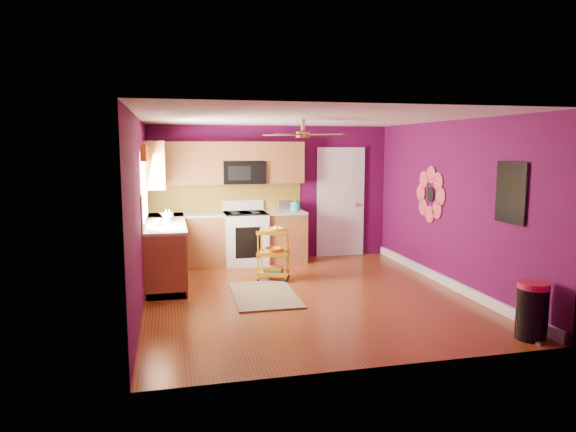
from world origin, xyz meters
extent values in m
plane|color=#65270F|center=(0.00, 0.00, 0.00)|extent=(5.00, 5.00, 0.00)
cube|color=#50093D|center=(0.00, 2.50, 1.25)|extent=(4.50, 0.04, 2.50)
cube|color=#50093D|center=(0.00, -2.50, 1.25)|extent=(4.50, 0.04, 2.50)
cube|color=#50093D|center=(-2.25, 0.00, 1.25)|extent=(0.04, 5.00, 2.50)
cube|color=#50093D|center=(2.25, 0.00, 1.25)|extent=(0.04, 5.00, 2.50)
cube|color=silver|center=(0.00, 0.00, 2.50)|extent=(4.50, 5.00, 0.04)
cube|color=white|center=(2.22, 0.00, 0.07)|extent=(0.05, 4.90, 0.14)
cube|color=brown|center=(-1.95, 1.35, 0.45)|extent=(0.60, 2.30, 0.90)
cube|color=brown|center=(-0.85, 2.20, 0.45)|extent=(2.80, 0.60, 0.90)
cube|color=beige|center=(-1.95, 1.35, 0.92)|extent=(0.63, 2.30, 0.04)
cube|color=beige|center=(-0.85, 2.20, 0.92)|extent=(2.80, 0.63, 0.04)
cube|color=black|center=(-1.95, 1.35, 0.05)|extent=(0.54, 2.30, 0.10)
cube|color=black|center=(-0.85, 2.20, 0.05)|extent=(2.80, 0.54, 0.10)
cube|color=white|center=(-0.55, 2.17, 0.46)|extent=(0.76, 0.66, 0.92)
cube|color=black|center=(-0.55, 2.17, 0.93)|extent=(0.76, 0.62, 0.03)
cube|color=white|center=(-0.55, 2.45, 1.04)|extent=(0.76, 0.06, 0.18)
cube|color=black|center=(-0.55, 1.84, 0.45)|extent=(0.45, 0.02, 0.55)
cube|color=brown|center=(-1.59, 2.33, 1.83)|extent=(1.32, 0.33, 0.75)
cube|color=brown|center=(0.19, 2.33, 1.83)|extent=(0.72, 0.33, 0.75)
cube|color=brown|center=(-0.55, 2.33, 2.03)|extent=(0.76, 0.33, 0.34)
cube|color=brown|center=(-2.08, 1.85, 1.83)|extent=(0.33, 1.30, 0.75)
cube|color=black|center=(-0.55, 2.30, 1.65)|extent=(0.76, 0.38, 0.40)
cube|color=brown|center=(-0.85, 2.49, 1.20)|extent=(2.80, 0.01, 0.51)
cube|color=brown|center=(-2.24, 1.35, 1.20)|extent=(0.01, 2.30, 0.51)
cube|color=white|center=(-2.23, 1.05, 1.55)|extent=(0.03, 1.20, 1.00)
cube|color=#CF6112|center=(-2.20, 1.05, 2.02)|extent=(0.08, 1.35, 0.22)
cube|color=white|center=(1.35, 2.48, 1.02)|extent=(0.85, 0.04, 2.05)
cube|color=white|center=(1.35, 2.46, 1.02)|extent=(0.95, 0.02, 2.15)
sphere|color=#BF8C3F|center=(1.67, 2.42, 1.00)|extent=(0.07, 0.07, 0.07)
cylinder|color=black|center=(2.23, 0.60, 1.35)|extent=(0.01, 0.24, 0.24)
cube|color=teal|center=(2.23, -1.40, 1.55)|extent=(0.03, 0.52, 0.72)
cube|color=black|center=(2.21, -1.40, 1.55)|extent=(0.01, 0.56, 0.76)
cylinder|color=#BF8C3F|center=(0.00, 0.20, 2.42)|extent=(0.06, 0.06, 0.16)
cylinder|color=#BF8C3F|center=(0.00, 0.20, 2.28)|extent=(0.20, 0.20, 0.08)
cube|color=#4C2D19|center=(0.27, 0.47, 2.28)|extent=(0.47, 0.47, 0.01)
cube|color=#4C2D19|center=(-0.27, 0.47, 2.28)|extent=(0.47, 0.47, 0.01)
cube|color=#4C2D19|center=(-0.27, -0.07, 2.28)|extent=(0.47, 0.47, 0.01)
cube|color=#4C2D19|center=(0.27, -0.07, 2.28)|extent=(0.47, 0.47, 0.01)
cube|color=black|center=(-0.59, 0.12, 0.01)|extent=(0.92, 1.47, 0.02)
cylinder|color=gold|center=(-0.54, 0.86, 0.41)|extent=(0.02, 0.02, 0.75)
cylinder|color=gold|center=(-0.14, 0.71, 0.41)|extent=(0.02, 0.02, 0.75)
cylinder|color=gold|center=(-0.44, 1.14, 0.41)|extent=(0.02, 0.02, 0.75)
cylinder|color=gold|center=(-0.03, 0.99, 0.41)|extent=(0.02, 0.02, 0.75)
sphere|color=black|center=(-0.54, 0.86, 0.03)|extent=(0.05, 0.05, 0.05)
sphere|color=black|center=(-0.14, 0.71, 0.03)|extent=(0.05, 0.05, 0.05)
sphere|color=black|center=(-0.44, 1.14, 0.03)|extent=(0.05, 0.05, 0.05)
sphere|color=black|center=(-0.03, 0.99, 0.03)|extent=(0.05, 0.05, 0.05)
cube|color=gold|center=(-0.29, 0.93, 0.77)|extent=(0.58, 0.50, 0.03)
cube|color=gold|center=(-0.29, 0.93, 0.42)|extent=(0.58, 0.50, 0.03)
cube|color=gold|center=(-0.29, 0.93, 0.11)|extent=(0.58, 0.50, 0.03)
imported|color=beige|center=(-0.25, 0.91, 0.81)|extent=(0.34, 0.34, 0.07)
sphere|color=yellow|center=(-0.25, 0.91, 0.83)|extent=(0.09, 0.09, 0.09)
imported|color=#CF6112|center=(-0.29, 0.93, 0.48)|extent=(0.35, 0.35, 0.09)
cube|color=navy|center=(-0.29, 0.93, 0.14)|extent=(0.34, 0.30, 0.04)
cube|color=#267233|center=(-0.29, 0.93, 0.17)|extent=(0.34, 0.30, 0.03)
cube|color=#CF6112|center=(-0.29, 0.93, 0.20)|extent=(0.34, 0.30, 0.03)
cylinder|color=black|center=(1.98, -2.19, 0.29)|extent=(0.44, 0.44, 0.57)
cylinder|color=#BE1B3A|center=(1.98, -2.19, 0.61)|extent=(0.33, 0.33, 0.07)
cube|color=beige|center=(1.98, -2.36, 0.01)|extent=(0.13, 0.10, 0.03)
cylinder|color=#16A99C|center=(0.40, 2.25, 1.02)|extent=(0.18, 0.18, 0.16)
sphere|color=#16A99C|center=(0.40, 2.25, 1.12)|extent=(0.06, 0.06, 0.06)
cube|color=beige|center=(0.20, 2.32, 1.03)|extent=(0.22, 0.15, 0.18)
imported|color=#EA3F72|center=(-1.92, 1.23, 1.04)|extent=(0.09, 0.10, 0.21)
imported|color=white|center=(-1.87, 1.49, 1.03)|extent=(0.14, 0.14, 0.18)
imported|color=white|center=(-1.92, 1.99, 0.97)|extent=(0.26, 0.26, 0.06)
imported|color=white|center=(-2.06, 0.93, 0.99)|extent=(0.12, 0.12, 0.10)
camera|label=1|loc=(-1.87, -6.89, 2.11)|focal=32.00mm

